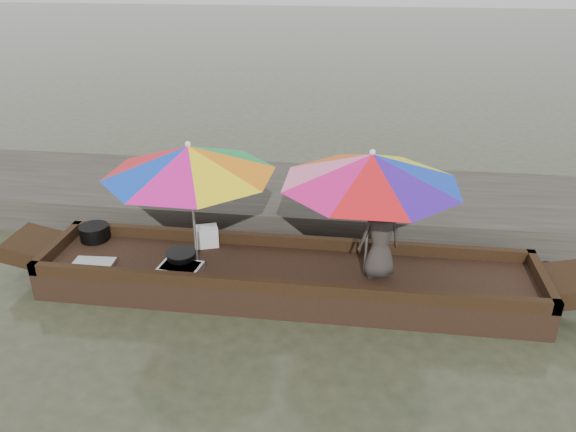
# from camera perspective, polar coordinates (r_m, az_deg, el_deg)

# --- Properties ---
(water) EXTENTS (80.00, 80.00, 0.00)m
(water) POSITION_cam_1_polar(r_m,az_deg,el_deg) (7.04, -0.11, -7.73)
(water) COLOR #2F3322
(water) RESTS_ON ground
(dock) EXTENTS (22.00, 2.20, 0.50)m
(dock) POSITION_cam_1_polar(r_m,az_deg,el_deg) (8.84, 1.85, 1.38)
(dock) COLOR #2D2B26
(dock) RESTS_ON ground
(boat_hull) EXTENTS (6.02, 1.20, 0.35)m
(boat_hull) POSITION_cam_1_polar(r_m,az_deg,el_deg) (6.94, -0.11, -6.52)
(boat_hull) COLOR black
(boat_hull) RESTS_ON water
(cooking_pot) EXTENTS (0.38, 0.38, 0.20)m
(cooking_pot) POSITION_cam_1_polar(r_m,az_deg,el_deg) (7.89, -19.07, -1.61)
(cooking_pot) COLOR black
(cooking_pot) RESTS_ON boat_hull
(tray_crayfish) EXTENTS (0.53, 0.40, 0.09)m
(tray_crayfish) POSITION_cam_1_polar(r_m,az_deg,el_deg) (6.87, -10.86, -5.28)
(tray_crayfish) COLOR silver
(tray_crayfish) RESTS_ON boat_hull
(tray_scallop) EXTENTS (0.51, 0.37, 0.06)m
(tray_scallop) POSITION_cam_1_polar(r_m,az_deg,el_deg) (7.24, -19.23, -4.76)
(tray_scallop) COLOR silver
(tray_scallop) RESTS_ON boat_hull
(charcoal_grill) EXTENTS (0.35, 0.35, 0.16)m
(charcoal_grill) POSITION_cam_1_polar(r_m,az_deg,el_deg) (7.00, -10.78, -4.29)
(charcoal_grill) COLOR black
(charcoal_grill) RESTS_ON boat_hull
(supply_bag) EXTENTS (0.34, 0.31, 0.26)m
(supply_bag) POSITION_cam_1_polar(r_m,az_deg,el_deg) (7.37, -8.24, -2.05)
(supply_bag) COLOR silver
(supply_bag) RESTS_ON boat_hull
(vendor) EXTENTS (0.58, 0.48, 1.02)m
(vendor) POSITION_cam_1_polar(r_m,az_deg,el_deg) (6.55, 9.35, -2.11)
(vendor) COLOR #312C28
(vendor) RESTS_ON boat_hull
(umbrella_bow) EXTENTS (2.60, 2.60, 1.55)m
(umbrella_bow) POSITION_cam_1_polar(r_m,az_deg,el_deg) (6.73, -9.66, 1.16)
(umbrella_bow) COLOR green
(umbrella_bow) RESTS_ON boat_hull
(umbrella_stern) EXTENTS (2.69, 2.69, 1.55)m
(umbrella_stern) POSITION_cam_1_polar(r_m,az_deg,el_deg) (6.44, 8.16, 0.14)
(umbrella_stern) COLOR blue
(umbrella_stern) RESTS_ON boat_hull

